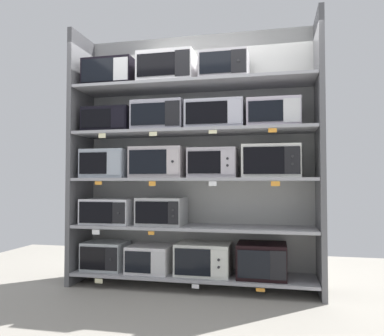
% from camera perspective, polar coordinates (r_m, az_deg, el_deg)
% --- Properties ---
extents(ground, '(6.42, 6.00, 0.02)m').
position_cam_1_polar(ground, '(3.07, -4.35, -22.43)').
color(ground, gray).
extents(back_panel, '(2.62, 0.04, 2.66)m').
position_cam_1_polar(back_panel, '(4.13, 0.82, 1.66)').
color(back_panel, '#B2B2AD').
rests_on(back_panel, ground).
extents(upright_left, '(0.05, 0.51, 2.66)m').
position_cam_1_polar(upright_left, '(4.30, -16.34, 1.59)').
color(upright_left, '#5B5B5E').
rests_on(upright_left, ground).
extents(upright_right, '(0.05, 0.51, 2.66)m').
position_cam_1_polar(upright_right, '(3.79, 18.60, 2.10)').
color(upright_right, '#5B5B5E').
rests_on(upright_right, ground).
extents(shelf_0, '(2.42, 0.51, 0.03)m').
position_cam_1_polar(shelf_0, '(3.96, -0.00, -15.72)').
color(shelf_0, '#99999E').
rests_on(shelf_0, ground).
extents(microwave_0, '(0.43, 0.37, 0.29)m').
position_cam_1_polar(microwave_0, '(4.22, -12.80, -12.61)').
color(microwave_0, '#B7BFC1').
rests_on(microwave_0, shelf_0).
extents(microwave_1, '(0.43, 0.42, 0.27)m').
position_cam_1_polar(microwave_1, '(4.04, -6.20, -13.27)').
color(microwave_1, silver).
rests_on(microwave_1, shelf_0).
extents(microwave_2, '(0.54, 0.39, 0.31)m').
position_cam_1_polar(microwave_2, '(3.90, 1.74, -13.39)').
color(microwave_2, silver).
rests_on(microwave_2, shelf_0).
extents(microwave_3, '(0.47, 0.41, 0.33)m').
position_cam_1_polar(microwave_3, '(3.83, 10.40, -13.41)').
color(microwave_3, black).
rests_on(microwave_3, shelf_0).
extents(price_tag_0, '(0.08, 0.00, 0.04)m').
position_cam_1_polar(price_tag_0, '(4.02, -13.78, -16.08)').
color(price_tag_0, beige).
extents(price_tag_1, '(0.07, 0.00, 0.04)m').
position_cam_1_polar(price_tag_1, '(3.71, 0.50, -17.29)').
color(price_tag_1, white).
extents(price_tag_2, '(0.08, 0.00, 0.03)m').
position_cam_1_polar(price_tag_2, '(3.64, 10.18, -17.51)').
color(price_tag_2, orange).
extents(shelf_1, '(2.42, 0.51, 0.03)m').
position_cam_1_polar(shelf_1, '(3.88, -0.00, -8.81)').
color(shelf_1, '#99999E').
extents(microwave_4, '(0.52, 0.43, 0.26)m').
position_cam_1_polar(microwave_4, '(4.14, -12.15, -6.32)').
color(microwave_4, silver).
rests_on(microwave_4, shelf_1).
extents(microwave_5, '(0.46, 0.39, 0.28)m').
position_cam_1_polar(microwave_5, '(3.94, -4.54, -6.45)').
color(microwave_5, '#B7B8B7').
rests_on(microwave_5, shelf_1).
extents(price_tag_3, '(0.08, 0.00, 0.05)m').
position_cam_1_polar(price_tag_3, '(3.95, -14.19, -9.28)').
color(price_tag_3, white).
extents(price_tag_4, '(0.06, 0.00, 0.03)m').
position_cam_1_polar(price_tag_4, '(3.72, -6.12, -9.65)').
color(price_tag_4, orange).
extents(shelf_2, '(2.42, 0.51, 0.03)m').
position_cam_1_polar(shelf_2, '(3.85, -0.00, -1.71)').
color(shelf_2, '#99999E').
extents(microwave_6, '(0.47, 0.43, 0.30)m').
position_cam_1_polar(microwave_6, '(4.14, -12.41, 0.58)').
color(microwave_6, '#99A3AE').
rests_on(microwave_6, shelf_2).
extents(microwave_7, '(0.54, 0.39, 0.31)m').
position_cam_1_polar(microwave_7, '(3.94, -4.98, 0.79)').
color(microwave_7, '#BEB5B7').
rests_on(microwave_7, shelf_2).
extents(microwave_8, '(0.48, 0.34, 0.30)m').
position_cam_1_polar(microwave_8, '(3.81, 3.17, 0.74)').
color(microwave_8, '#BCB5BC').
rests_on(microwave_8, shelf_2).
extents(microwave_9, '(0.55, 0.40, 0.32)m').
position_cam_1_polar(microwave_9, '(3.76, 11.74, 0.97)').
color(microwave_9, silver).
rests_on(microwave_9, shelf_2).
extents(price_tag_5, '(0.07, 0.00, 0.03)m').
position_cam_1_polar(price_tag_5, '(3.90, -13.82, -2.20)').
color(price_tag_5, orange).
extents(price_tag_6, '(0.07, 0.00, 0.05)m').
position_cam_1_polar(price_tag_6, '(3.69, -5.97, -2.34)').
color(price_tag_6, orange).
extents(price_tag_7, '(0.07, 0.00, 0.04)m').
position_cam_1_polar(price_tag_7, '(3.55, 3.12, -2.34)').
color(price_tag_7, white).
extents(price_tag_8, '(0.08, 0.00, 0.04)m').
position_cam_1_polar(price_tag_8, '(3.50, 12.37, -2.31)').
color(price_tag_8, orange).
extents(shelf_3, '(2.42, 0.51, 0.03)m').
position_cam_1_polar(shelf_3, '(3.88, -0.00, 5.38)').
color(shelf_3, '#99999E').
extents(microwave_10, '(0.51, 0.39, 0.26)m').
position_cam_1_polar(microwave_10, '(4.18, -12.14, 6.90)').
color(microwave_10, black).
rests_on(microwave_10, shelf_3).
extents(microwave_11, '(0.53, 0.36, 0.31)m').
position_cam_1_polar(microwave_11, '(3.99, -4.86, 7.64)').
color(microwave_11, '#A19FAC').
rests_on(microwave_11, shelf_3).
extents(microwave_12, '(0.57, 0.37, 0.29)m').
position_cam_1_polar(microwave_12, '(3.86, 3.54, 7.82)').
color(microwave_12, '#B2B2BE').
rests_on(microwave_12, shelf_3).
extents(microwave_13, '(0.50, 0.35, 0.28)m').
position_cam_1_polar(microwave_13, '(3.81, 12.10, 7.91)').
color(microwave_13, '#BDB2C0').
rests_on(microwave_13, shelf_3).
extents(price_tag_9, '(0.08, 0.00, 0.05)m').
position_cam_1_polar(price_tag_9, '(3.92, -13.29, 4.74)').
color(price_tag_9, beige).
extents(price_tag_10, '(0.08, 0.00, 0.04)m').
position_cam_1_polar(price_tag_10, '(3.72, -5.84, 5.10)').
color(price_tag_10, beige).
extents(price_tag_11, '(0.08, 0.00, 0.03)m').
position_cam_1_polar(price_tag_11, '(3.58, 3.13, 5.43)').
color(price_tag_11, beige).
extents(price_tag_12, '(0.08, 0.00, 0.04)m').
position_cam_1_polar(price_tag_12, '(3.53, 11.95, 5.53)').
color(price_tag_12, orange).
extents(shelf_4, '(2.42, 0.51, 0.03)m').
position_cam_1_polar(shelf_4, '(3.97, -0.00, 12.25)').
color(shelf_4, '#99999E').
extents(microwave_14, '(0.54, 0.39, 0.29)m').
position_cam_1_polar(microwave_14, '(4.28, -11.91, 13.46)').
color(microwave_14, black).
rests_on(microwave_14, shelf_4).
extents(microwave_15, '(0.57, 0.41, 0.32)m').
position_cam_1_polar(microwave_15, '(4.08, -3.61, 14.43)').
color(microwave_15, white).
rests_on(microwave_15, shelf_4).
extents(microwave_16, '(0.47, 0.44, 0.27)m').
position_cam_1_polar(microwave_16, '(3.96, 4.94, 14.62)').
color(microwave_16, '#BEB9BE').
rests_on(microwave_16, shelf_4).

